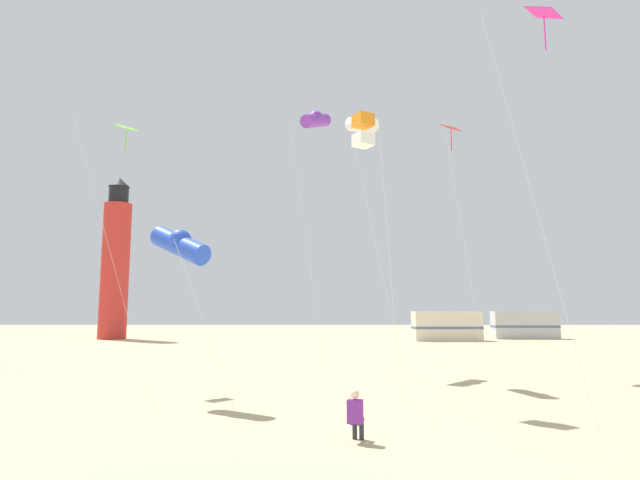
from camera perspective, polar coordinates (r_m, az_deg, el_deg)
The scene contains 11 objects.
kite_flyer_standing at distance 12.64m, azimuth 3.85°, elevation -18.06°, with size 0.42×0.55×1.16m.
kite_box_orange at distance 19.09m, azimuth 4.65°, elevation 11.55°, with size 1.60×1.61×9.74m.
kite_tube_white at distance 25.65m, azimuth 4.46°, elevation 12.27°, with size 2.47×2.98×12.30m.
kite_tube_blue at distance 18.30m, azimuth -14.74°, elevation -0.43°, with size 2.99×2.79×5.81m.
kite_diamond_magenta at distance 18.51m, azimuth 22.73°, elevation 20.05°, with size 2.49×2.49×12.11m.
kite_tube_violet at distance 29.33m, azimuth -0.44°, elevation 12.70°, with size 2.28×2.68×13.77m.
kite_diamond_scarlet at distance 28.37m, azimuth 13.94°, elevation 10.46°, with size 1.70×1.70×12.38m.
kite_diamond_lime at distance 24.99m, azimuth -20.13°, elevation 10.21°, with size 3.37×2.47×11.05m.
lighthouse_distant at distance 59.07m, azimuth -21.03°, elevation -2.23°, with size 2.80×2.80×16.80m.
rv_van_cream at distance 53.33m, azimuth 13.38°, elevation -8.95°, with size 6.51×2.55×2.80m.
rv_van_silver at distance 59.50m, azimuth 21.02°, elevation -8.49°, with size 6.56×2.70×2.80m.
Camera 1 is at (0.95, -6.94, 2.93)m, focal length 29.93 mm.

